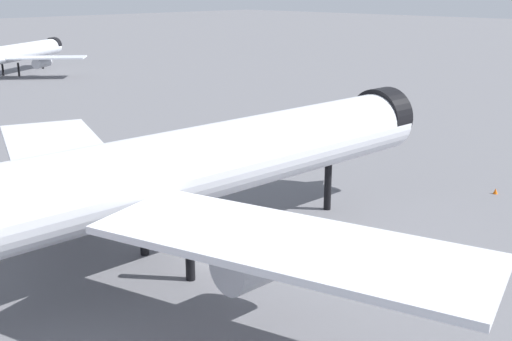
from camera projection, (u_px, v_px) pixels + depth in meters
The scene contains 4 objects.
ground at pixel (217, 261), 55.50m from camera, with size 900.00×900.00×0.00m, color slate.
airliner_near_gate at pixel (187, 168), 53.78m from camera, with size 66.18×60.35×19.25m.
airliner_far_taxiway at pixel (13, 54), 170.57m from camera, with size 44.86×40.19×13.49m.
traffic_cone_near_nose at pixel (495, 191), 73.53m from camera, with size 0.54×0.54×0.68m, color #F2600C.
Camera 1 is at (-33.90, -38.10, 23.63)m, focal length 43.51 mm.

